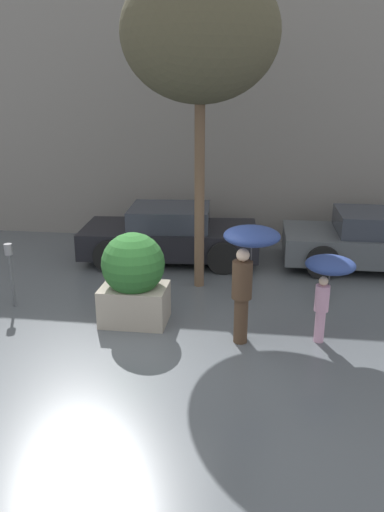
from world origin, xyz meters
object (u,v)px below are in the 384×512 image
Objects in this scene: person_adult at (248,255)px; person_child at (329,274)px; parking_meter at (10,262)px; street_tree at (200,35)px; planter_box at (134,277)px; parked_car_far at (378,241)px; parked_car_near at (170,234)px.

person_adult reaches higher than person_child.
person_child reaches higher than parking_meter.
planter_box is at bearing -115.55° from street_tree.
street_tree reaches higher than planter_box.
parked_car_far is at bearing 24.41° from parking_meter.
planter_box reaches higher than person_child.
person_child is 1.16× the size of parking_meter.
planter_box is 5.88m from parked_car_far.
street_tree reaches higher than parked_car_near.
street_tree is at bearing 114.10° from parked_car_far.
parked_car_near is 4.50m from street_tree.
parked_car_near is 3.90m from parking_meter.
person_child is 4.87m from parked_car_near.
street_tree is at bearing 83.56° from person_adult.
street_tree is at bearing -155.68° from parked_car_near.
planter_box reaches higher than parked_car_far.
parked_car_near is (-0.00, 3.43, -0.21)m from planter_box.
person_adult is 4.39m from parked_car_near.
parked_car_far is 7.75m from parking_meter.
planter_box is 0.38× the size of parked_car_near.
person_adult is 4.37m from parking_meter.
parking_meter is at bearing 139.05° from person_adult.
planter_box is at bearing 127.07° from parked_car_far.
parked_car_far is (4.69, 3.54, -0.21)m from planter_box.
planter_box is 1.13× the size of person_child.
planter_box is 0.38× the size of parked_car_far.
parked_car_far is at bearing 37.05° from planter_box.
street_tree is at bearing 64.45° from planter_box.
planter_box is at bearing -8.15° from parking_meter.
parked_car_near reaches higher than parking_meter.
person_adult is 1.55× the size of parking_meter.
person_child is at bearing -4.83° from planter_box.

